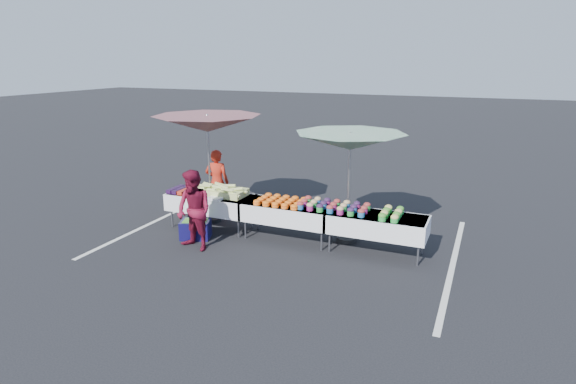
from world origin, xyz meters
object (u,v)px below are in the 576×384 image
at_px(vendor, 217,182).
at_px(table_center, 288,212).
at_px(customer, 194,211).
at_px(storage_bin, 196,229).
at_px(table_left, 211,202).
at_px(umbrella_right, 350,142).
at_px(umbrella_left, 207,124).
at_px(table_right, 377,224).

bearing_deg(vendor, table_center, 145.47).
distance_m(customer, storage_bin, 0.83).
xyz_separation_m(table_left, umbrella_right, (2.92, 0.40, 1.42)).
distance_m(customer, umbrella_left, 2.19).
bearing_deg(vendor, table_right, 155.25).
xyz_separation_m(table_center, umbrella_left, (-2.06, 0.40, 1.60)).
relative_size(customer, umbrella_right, 0.67).
relative_size(table_center, storage_bin, 2.69).
bearing_deg(storage_bin, umbrella_left, 85.26).
xyz_separation_m(table_center, customer, (-1.44, -1.16, 0.19)).
height_order(table_left, umbrella_left, umbrella_left).
xyz_separation_m(table_right, storage_bin, (-3.57, -0.67, -0.39)).
xyz_separation_m(table_right, umbrella_right, (-0.68, 0.40, 1.42)).
bearing_deg(umbrella_left, umbrella_right, -0.00).
bearing_deg(table_center, customer, -141.01).
height_order(table_left, table_right, same).
bearing_deg(customer, table_right, 34.48).
xyz_separation_m(table_left, table_center, (1.80, 0.00, 0.00)).
bearing_deg(storage_bin, vendor, 85.06).
distance_m(table_right, umbrella_right, 1.63).
height_order(vendor, umbrella_right, umbrella_right).
height_order(table_center, umbrella_left, umbrella_left).
bearing_deg(table_left, table_right, 0.00).
bearing_deg(umbrella_right, table_center, -160.40).
xyz_separation_m(umbrella_left, storage_bin, (0.29, -1.07, -1.98)).
bearing_deg(table_center, umbrella_left, 169.00).
distance_m(table_center, vendor, 2.38).
bearing_deg(table_right, table_left, 180.00).
height_order(umbrella_left, storage_bin, umbrella_left).
xyz_separation_m(table_right, vendor, (-3.99, 0.92, 0.18)).
relative_size(table_center, customer, 1.20).
height_order(table_left, umbrella_right, umbrella_right).
relative_size(table_right, customer, 1.20).
bearing_deg(table_left, vendor, 113.10).
distance_m(table_left, customer, 1.23).
distance_m(table_right, customer, 3.45).
relative_size(table_right, storage_bin, 2.69).
bearing_deg(customer, table_left, 121.94).
height_order(umbrella_right, storage_bin, umbrella_right).
relative_size(table_left, umbrella_right, 0.80).
bearing_deg(storage_bin, table_left, 72.89).
relative_size(table_left, umbrella_left, 0.70).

